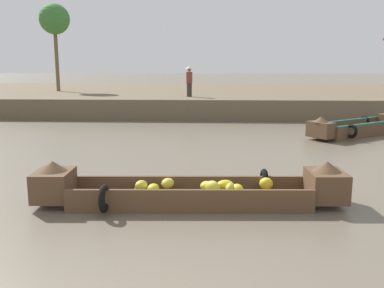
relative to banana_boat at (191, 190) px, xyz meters
The scene contains 6 objects.
ground_plane 5.13m from the banana_boat, 96.34° to the left, with size 300.00×300.00×0.00m, color #665B4C.
riverbank_strip 22.80m from the banana_boat, 91.42° to the left, with size 160.00×20.00×1.05m, color brown.
banana_boat is the anchor object (origin of this frame).
fishing_skiff_distant 10.69m from the banana_boat, 54.71° to the left, with size 4.56×3.65×0.89m.
palm_tree_near 22.78m from the banana_boat, 116.50° to the left, with size 1.96×1.96×5.65m.
vendor_person 15.21m from the banana_boat, 93.19° to the left, with size 0.44×0.44×1.66m.
Camera 1 is at (0.97, -2.97, 2.69)m, focal length 39.08 mm.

